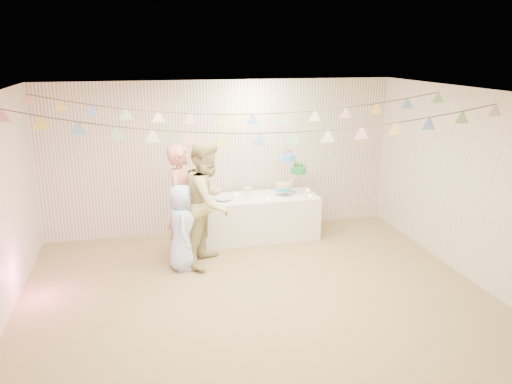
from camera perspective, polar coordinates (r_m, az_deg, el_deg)
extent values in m
plane|color=olive|center=(6.67, -0.10, -11.53)|extent=(6.00, 6.00, 0.00)
plane|color=silver|center=(5.93, -0.11, 11.31)|extent=(6.00, 6.00, 0.00)
plane|color=silver|center=(8.55, -3.93, 3.97)|extent=(6.00, 6.00, 0.00)
plane|color=silver|center=(3.96, 8.33, -11.11)|extent=(6.00, 6.00, 0.00)
plane|color=silver|center=(7.43, 23.04, 0.82)|extent=(5.00, 5.00, 0.00)
cube|color=white|center=(8.41, 0.40, -2.85)|extent=(1.92, 0.77, 0.72)
cylinder|color=white|center=(8.13, -3.78, -0.63)|extent=(0.31, 0.31, 0.02)
imported|color=tan|center=(7.56, -8.38, -1.17)|extent=(0.68, 0.76, 1.75)
imported|color=tan|center=(7.30, -5.53, -1.18)|extent=(1.05, 1.13, 1.87)
imported|color=#B4D4FF|center=(7.24, -8.45, -3.99)|extent=(0.43, 0.63, 1.26)
cylinder|color=#FFD88C|center=(8.01, -4.91, -1.07)|extent=(0.04, 0.04, 0.03)
cylinder|color=#FFD88C|center=(8.40, -2.21, -0.22)|extent=(0.04, 0.04, 0.03)
cylinder|color=#FFD88C|center=(8.12, 1.46, -0.79)|extent=(0.04, 0.04, 0.03)
cylinder|color=#FFD88C|center=(8.59, 2.33, 0.16)|extent=(0.04, 0.04, 0.03)
cylinder|color=#FFD88C|center=(8.36, 6.17, -0.38)|extent=(0.04, 0.04, 0.03)
cylinder|color=#FFD88C|center=(8.68, 5.95, 0.26)|extent=(0.04, 0.04, 0.03)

